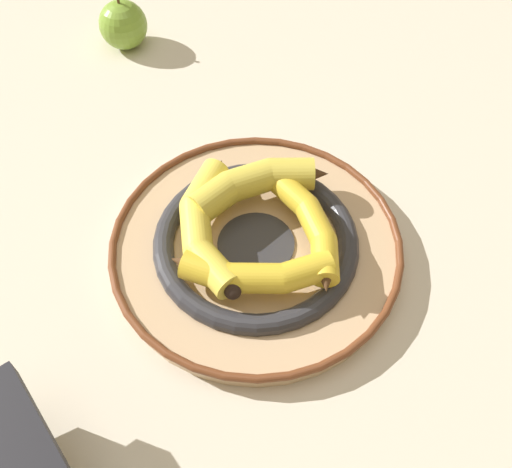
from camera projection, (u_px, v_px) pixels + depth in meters
The scene contains 7 objects.
ground_plane at pixel (245, 277), 0.69m from camera, with size 2.80×2.80×0.00m, color beige.
decorative_bowl at pixel (256, 246), 0.69m from camera, with size 0.34×0.34×0.04m.
banana_a at pixel (254, 274), 0.63m from camera, with size 0.16×0.12×0.03m.
banana_b at pixel (312, 227), 0.67m from camera, with size 0.08×0.17×0.03m.
banana_c at pixel (255, 183), 0.70m from camera, with size 0.18×0.08×0.04m.
banana_d at pixel (204, 225), 0.67m from camera, with size 0.12×0.18×0.03m.
apple at pixel (123, 25), 0.91m from camera, with size 0.07×0.07×0.09m.
Camera 1 is at (-0.20, -0.31, 0.59)m, focal length 42.00 mm.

